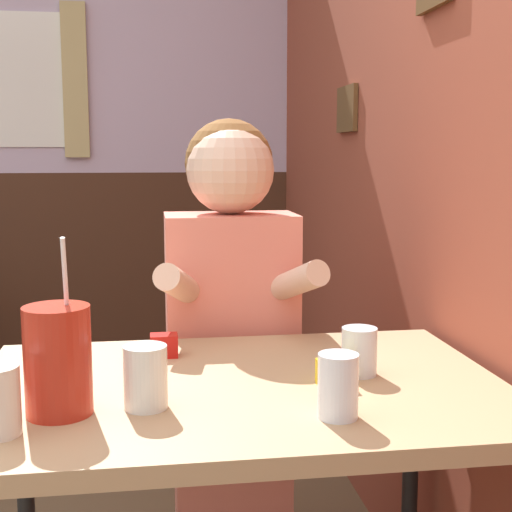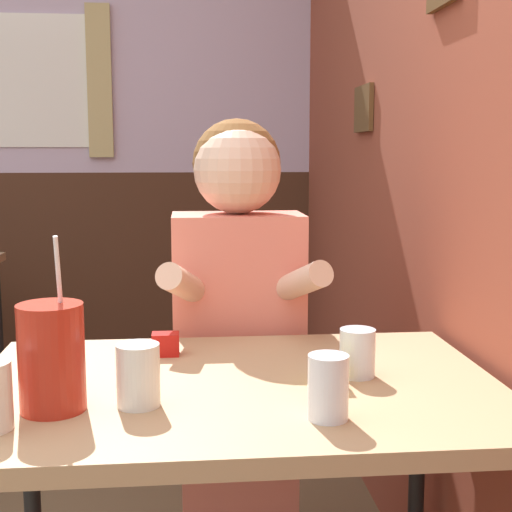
% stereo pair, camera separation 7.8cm
% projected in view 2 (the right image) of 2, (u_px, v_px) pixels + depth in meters
% --- Properties ---
extents(brick_wall_right, '(0.08, 4.77, 2.70)m').
position_uv_depth(brick_wall_right, '(391.00, 106.00, 2.31)').
color(brick_wall_right, brown).
rests_on(brick_wall_right, ground_plane).
extents(back_wall, '(5.59, 0.09, 2.70)m').
position_uv_depth(back_wall, '(52.00, 121.00, 3.58)').
color(back_wall, silver).
rests_on(back_wall, ground_plane).
extents(main_table, '(1.03, 0.70, 0.75)m').
position_uv_depth(main_table, '(238.00, 419.00, 1.41)').
color(main_table, tan).
rests_on(main_table, ground_plane).
extents(person_seated, '(0.42, 0.42, 1.29)m').
position_uv_depth(person_seated, '(238.00, 341.00, 1.90)').
color(person_seated, '#EA7F6B').
rests_on(person_seated, ground_plane).
extents(cocktail_pitcher, '(0.11, 0.11, 0.31)m').
position_uv_depth(cocktail_pitcher, '(52.00, 357.00, 1.23)').
color(cocktail_pitcher, '#B22819').
rests_on(cocktail_pitcher, main_table).
extents(glass_near_pitcher, '(0.07, 0.07, 0.11)m').
position_uv_depth(glass_near_pitcher, '(328.00, 387.00, 1.20)').
color(glass_near_pitcher, silver).
rests_on(glass_near_pitcher, main_table).
extents(glass_center, '(0.08, 0.08, 0.11)m').
position_uv_depth(glass_center, '(138.00, 375.00, 1.26)').
color(glass_center, silver).
rests_on(glass_center, main_table).
extents(glass_by_brick, '(0.07, 0.07, 0.10)m').
position_uv_depth(glass_by_brick, '(357.00, 353.00, 1.43)').
color(glass_by_brick, silver).
rests_on(glass_by_brick, main_table).
extents(condiment_ketchup, '(0.06, 0.04, 0.05)m').
position_uv_depth(condiment_ketchup, '(166.00, 344.00, 1.58)').
color(condiment_ketchup, '#B7140F').
rests_on(condiment_ketchup, main_table).
extents(condiment_mustard, '(0.06, 0.04, 0.05)m').
position_uv_depth(condiment_mustard, '(329.00, 374.00, 1.37)').
color(condiment_mustard, yellow).
rests_on(condiment_mustard, main_table).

